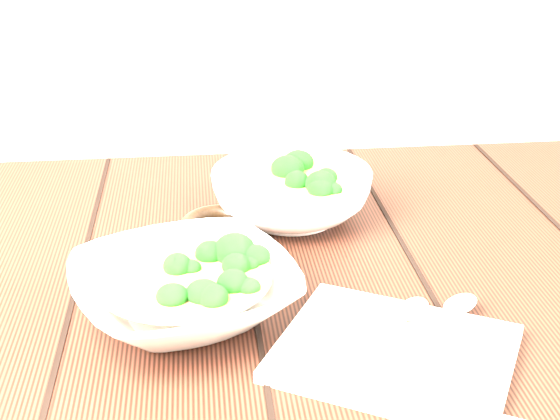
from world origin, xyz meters
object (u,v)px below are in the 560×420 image
soup_bowl_back (292,192)px  trivet (220,227)px  soup_bowl_front (184,289)px  napkin (395,353)px  table (266,350)px

soup_bowl_back → trivet: soup_bowl_back is taller
soup_bowl_front → napkin: 0.23m
soup_bowl_back → napkin: size_ratio=1.00×
trivet → napkin: bearing=-61.4°
soup_bowl_front → trivet: size_ratio=2.80×
trivet → table: bearing=-60.8°
table → soup_bowl_back: soup_bowl_back is taller
table → napkin: bearing=-61.7°
soup_bowl_back → trivet: (-0.10, -0.05, -0.02)m
soup_bowl_front → trivet: soup_bowl_front is taller
trivet → napkin: 0.33m
soup_bowl_front → napkin: soup_bowl_front is taller
table → soup_bowl_back: size_ratio=5.42×
table → soup_bowl_front: size_ratio=4.05×
napkin → table: bearing=147.7°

